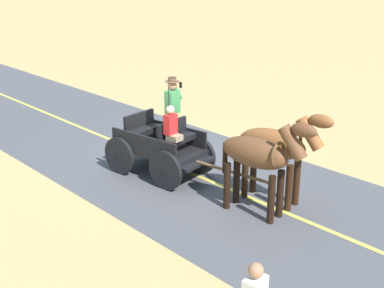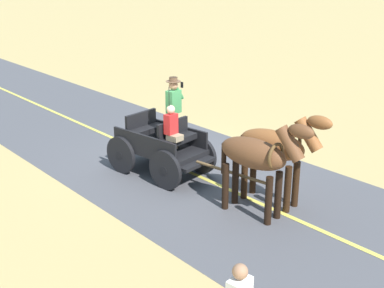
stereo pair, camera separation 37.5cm
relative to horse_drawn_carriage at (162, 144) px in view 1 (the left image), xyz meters
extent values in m
plane|color=tan|center=(-0.54, -0.33, -0.82)|extent=(200.00, 200.00, 0.00)
cube|color=#4C4C51|center=(-0.54, -0.33, -0.81)|extent=(5.59, 160.00, 0.01)
cube|color=#DBCC4C|center=(-0.54, -0.33, -0.81)|extent=(0.12, 160.00, 0.00)
cube|color=black|center=(0.01, -0.08, -0.16)|extent=(1.50, 2.35, 0.12)
cube|color=black|center=(-0.55, -0.16, 0.12)|extent=(0.35, 2.08, 0.44)
cube|color=black|center=(0.58, 0.00, 0.12)|extent=(0.35, 2.08, 0.44)
cube|color=black|center=(-0.16, 1.13, -0.26)|extent=(1.10, 0.39, 0.08)
cube|color=black|center=(0.18, -1.27, -0.34)|extent=(0.74, 0.30, 0.06)
cube|color=black|center=(-0.07, 0.52, 0.22)|extent=(1.06, 0.50, 0.14)
cube|color=black|center=(-0.04, 0.34, 0.44)|extent=(1.02, 0.22, 0.44)
cube|color=black|center=(0.08, -0.57, 0.22)|extent=(1.06, 0.50, 0.14)
cube|color=black|center=(0.11, -0.75, 0.44)|extent=(1.02, 0.22, 0.44)
cylinder|color=black|center=(-0.74, 0.59, -0.34)|extent=(0.23, 0.96, 0.96)
cylinder|color=black|center=(-0.74, 0.59, -0.34)|extent=(0.15, 0.23, 0.21)
cylinder|color=black|center=(0.55, 0.77, -0.34)|extent=(0.23, 0.96, 0.96)
cylinder|color=black|center=(0.55, 0.77, -0.34)|extent=(0.15, 0.23, 0.21)
cylinder|color=black|center=(-0.52, -0.94, -0.34)|extent=(0.23, 0.96, 0.96)
cylinder|color=black|center=(-0.52, -0.94, -0.34)|extent=(0.15, 0.23, 0.21)
cylinder|color=black|center=(0.77, -0.75, -0.34)|extent=(0.23, 0.96, 0.96)
cylinder|color=black|center=(0.77, -0.75, -0.34)|extent=(0.15, 0.23, 0.21)
cylinder|color=brown|center=(-0.29, 2.10, -0.21)|extent=(0.35, 1.99, 0.07)
cylinder|color=black|center=(0.23, 0.56, 0.92)|extent=(0.02, 0.02, 1.30)
cylinder|color=#998466|center=(-0.18, 0.22, 0.35)|extent=(0.22, 0.22, 0.90)
cube|color=#387F47|center=(-0.18, 0.22, 1.08)|extent=(0.37, 0.27, 0.56)
sphere|color=#9E7051|center=(-0.18, 0.22, 1.48)|extent=(0.22, 0.22, 0.22)
cylinder|color=#473323|center=(-0.18, 0.22, 1.58)|extent=(0.36, 0.36, 0.01)
cylinder|color=#473323|center=(-0.18, 0.22, 1.63)|extent=(0.20, 0.20, 0.10)
cylinder|color=#387F47|center=(-0.36, 0.24, 1.26)|extent=(0.27, 0.12, 0.32)
cube|color=black|center=(-0.43, 0.25, 1.46)|extent=(0.03, 0.07, 0.14)
cube|color=#998466|center=(0.16, 0.67, 0.36)|extent=(0.32, 0.36, 0.14)
cube|color=red|center=(0.18, 0.55, 0.67)|extent=(0.33, 0.24, 0.48)
sphere|color=beige|center=(0.18, 0.55, 1.02)|extent=(0.20, 0.20, 0.20)
ellipsoid|color=brown|center=(-0.76, 2.84, 0.55)|extent=(0.81, 1.63, 0.64)
cylinder|color=black|center=(-1.03, 3.35, -0.29)|extent=(0.15, 0.15, 1.05)
cylinder|color=black|center=(-0.67, 3.41, -0.29)|extent=(0.15, 0.15, 1.05)
cylinder|color=black|center=(-0.85, 2.27, -0.29)|extent=(0.15, 0.15, 1.05)
cylinder|color=black|center=(-0.49, 2.33, -0.29)|extent=(0.15, 0.15, 1.05)
cylinder|color=brown|center=(-0.90, 3.67, 0.95)|extent=(0.36, 0.68, 0.73)
ellipsoid|color=brown|center=(-0.94, 3.89, 1.26)|extent=(0.31, 0.57, 0.28)
cube|color=black|center=(-0.90, 3.65, 0.99)|extent=(0.14, 0.51, 0.56)
cylinder|color=black|center=(-0.64, 2.11, 0.25)|extent=(0.11, 0.11, 0.70)
torus|color=brown|center=(-0.85, 3.38, 0.63)|extent=(0.55, 0.16, 0.55)
ellipsoid|color=brown|center=(-0.05, 2.94, 0.55)|extent=(0.77, 1.62, 0.64)
cylinder|color=black|center=(-0.31, 3.45, -0.29)|extent=(0.15, 0.15, 1.05)
cylinder|color=black|center=(0.05, 3.50, -0.29)|extent=(0.15, 0.15, 1.05)
cylinder|color=black|center=(-0.16, 2.37, -0.29)|extent=(0.15, 0.15, 1.05)
cylinder|color=black|center=(0.20, 2.42, -0.29)|extent=(0.15, 0.15, 1.05)
cylinder|color=brown|center=(-0.17, 3.77, 0.95)|extent=(0.35, 0.68, 0.73)
ellipsoid|color=brown|center=(-0.20, 3.99, 1.26)|extent=(0.29, 0.57, 0.28)
cube|color=black|center=(-0.17, 3.75, 0.99)|extent=(0.13, 0.51, 0.56)
cylinder|color=black|center=(0.05, 2.20, 0.25)|extent=(0.11, 0.11, 0.70)
torus|color=brown|center=(-0.13, 3.48, 0.63)|extent=(0.55, 0.15, 0.55)
sphere|color=#9E7051|center=(3.42, 5.87, 0.71)|extent=(0.20, 0.20, 0.20)
camera|label=1|loc=(7.68, 9.25, 4.29)|focal=47.93mm
camera|label=2|loc=(7.40, 9.50, 4.29)|focal=47.93mm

